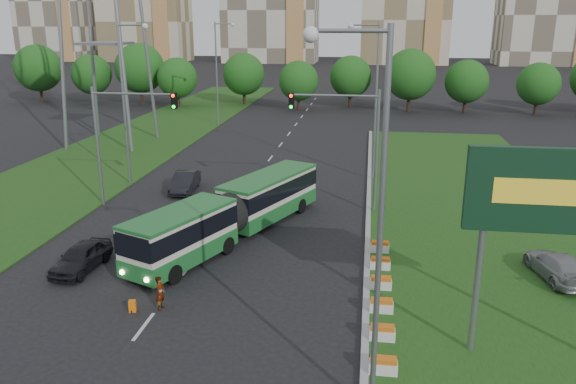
% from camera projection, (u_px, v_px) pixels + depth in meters
% --- Properties ---
extents(ground, '(360.00, 360.00, 0.00)m').
position_uv_depth(ground, '(246.00, 270.00, 28.36)').
color(ground, black).
rests_on(ground, ground).
extents(grass_median, '(14.00, 60.00, 0.15)m').
position_uv_depth(grass_median, '(483.00, 227.00, 34.12)').
color(grass_median, '#1A4714').
rests_on(grass_median, ground).
extents(median_kerb, '(0.30, 60.00, 0.18)m').
position_uv_depth(median_kerb, '(368.00, 221.00, 35.08)').
color(median_kerb, '#979797').
rests_on(median_kerb, ground).
extents(left_verge, '(12.00, 110.00, 0.10)m').
position_uv_depth(left_verge, '(120.00, 150.00, 54.50)').
color(left_verge, '#1A4714').
rests_on(left_verge, ground).
extents(lane_markings, '(0.20, 100.00, 0.01)m').
position_uv_depth(lane_markings, '(262.00, 169.00, 47.71)').
color(lane_markings, beige).
rests_on(lane_markings, ground).
extents(flower_planters, '(1.10, 11.50, 0.60)m').
position_uv_depth(flower_planters, '(381.00, 293.00, 24.94)').
color(flower_planters, silver).
rests_on(flower_planters, grass_median).
extents(billboard, '(6.00, 0.37, 8.00)m').
position_uv_depth(billboard, '(555.00, 201.00, 19.20)').
color(billboard, gray).
rests_on(billboard, ground).
extents(traffic_mast_median, '(5.76, 0.32, 8.00)m').
position_uv_depth(traffic_mast_median, '(352.00, 131.00, 35.61)').
color(traffic_mast_median, gray).
rests_on(traffic_mast_median, ground).
extents(traffic_mast_left, '(5.76, 0.32, 8.00)m').
position_uv_depth(traffic_mast_left, '(119.00, 128.00, 36.76)').
color(traffic_mast_left, gray).
rests_on(traffic_mast_left, ground).
extents(street_lamps, '(36.00, 60.00, 12.00)m').
position_uv_depth(street_lamps, '(232.00, 118.00, 36.50)').
color(street_lamps, gray).
rests_on(street_lamps, ground).
extents(tree_line, '(120.00, 8.00, 9.00)m').
position_uv_depth(tree_line, '(401.00, 78.00, 77.74)').
color(tree_line, '#195015').
rests_on(tree_line, ground).
extents(midrise_west, '(22.00, 14.00, 36.00)m').
position_uv_depth(midrise_west, '(54.00, 2.00, 178.24)').
color(midrise_west, beige).
rests_on(midrise_west, ground).
extents(articulated_bus, '(2.41, 15.45, 2.54)m').
position_uv_depth(articulated_bus, '(229.00, 212.00, 32.24)').
color(articulated_bus, beige).
rests_on(articulated_bus, ground).
extents(car_left_near, '(1.88, 4.12, 1.37)m').
position_uv_depth(car_left_near, '(81.00, 257.00, 28.22)').
color(car_left_near, black).
rests_on(car_left_near, ground).
extents(car_left_far, '(1.90, 4.45, 1.43)m').
position_uv_depth(car_left_far, '(185.00, 182.00, 41.33)').
color(car_left_far, black).
rests_on(car_left_far, ground).
extents(car_median, '(2.58, 4.64, 1.27)m').
position_uv_depth(car_median, '(558.00, 266.00, 26.93)').
color(car_median, gray).
rests_on(car_median, grass_median).
extents(pedestrian, '(0.40, 0.58, 1.55)m').
position_uv_depth(pedestrian, '(160.00, 293.00, 24.29)').
color(pedestrian, gray).
rests_on(pedestrian, ground).
extents(shopping_trolley, '(0.30, 0.32, 0.52)m').
position_uv_depth(shopping_trolley, '(132.00, 306.00, 24.22)').
color(shopping_trolley, orange).
rests_on(shopping_trolley, ground).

